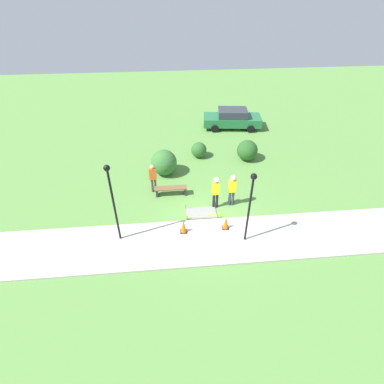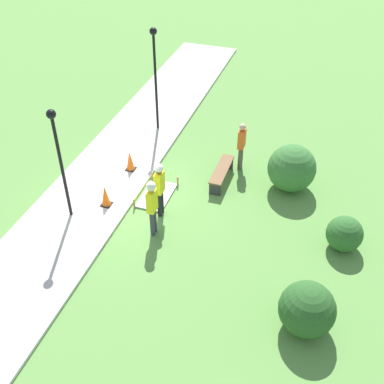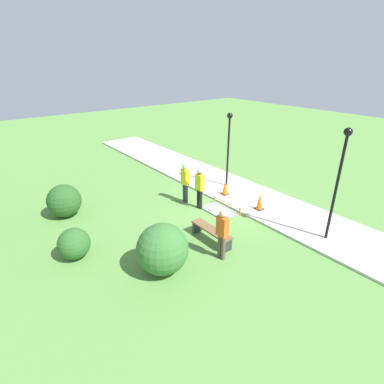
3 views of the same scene
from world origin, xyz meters
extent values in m
plane|color=#5B8E42|center=(0.00, 0.00, 0.00)|extent=(60.00, 60.00, 0.00)
cube|color=#BCB7AD|center=(0.00, -1.53, 0.05)|extent=(28.00, 3.06, 0.10)
cube|color=gray|center=(-0.50, 0.60, 0.03)|extent=(1.62, 0.94, 0.06)
cube|color=tan|center=(-1.30, 0.13, 0.18)|extent=(0.05, 0.05, 0.36)
cube|color=tan|center=(0.31, 0.13, 0.18)|extent=(0.05, 0.05, 0.36)
cube|color=tan|center=(-1.30, 1.07, 0.18)|extent=(0.05, 0.05, 0.36)
cube|color=tan|center=(0.31, 1.07, 0.18)|extent=(0.05, 0.05, 0.36)
cube|color=yellow|center=(-0.50, 0.13, 0.27)|extent=(1.62, 0.00, 0.04)
cube|color=black|center=(-1.55, -0.83, 0.11)|extent=(0.34, 0.34, 0.02)
cone|color=orange|center=(-1.55, -0.83, 0.49)|extent=(0.29, 0.29, 0.73)
cube|color=black|center=(0.56, -0.75, 0.11)|extent=(0.34, 0.34, 0.02)
cone|color=orange|center=(0.56, -0.75, 0.48)|extent=(0.29, 0.29, 0.72)
cube|color=#2D2D33|center=(-2.87, 2.45, 0.23)|extent=(0.12, 0.40, 0.45)
cube|color=#2D2D33|center=(-1.22, 2.45, 0.23)|extent=(0.12, 0.40, 0.45)
cube|color=brown|center=(-2.05, 2.45, 0.48)|extent=(1.85, 0.44, 0.06)
cylinder|color=black|center=(0.23, 1.07, 0.45)|extent=(0.14, 0.14, 0.91)
cylinder|color=black|center=(0.41, 1.07, 0.45)|extent=(0.14, 0.14, 0.91)
cube|color=yellow|center=(0.32, 1.07, 1.27)|extent=(0.40, 0.22, 0.72)
sphere|color=brown|center=(0.32, 1.07, 1.75)|extent=(0.25, 0.25, 0.25)
sphere|color=white|center=(0.32, 1.07, 1.82)|extent=(0.28, 0.28, 0.28)
cylinder|color=#383D47|center=(1.15, 1.19, 0.45)|extent=(0.14, 0.14, 0.91)
cylinder|color=#383D47|center=(1.33, 1.19, 0.45)|extent=(0.14, 0.14, 0.91)
cube|color=yellow|center=(1.24, 1.19, 1.27)|extent=(0.40, 0.22, 0.72)
sphere|color=tan|center=(1.24, 1.19, 1.75)|extent=(0.25, 0.25, 0.25)
sphere|color=white|center=(1.24, 1.19, 1.82)|extent=(0.28, 0.28, 0.28)
cylinder|color=brown|center=(-3.13, 2.88, 0.44)|extent=(0.14, 0.14, 0.89)
cylinder|color=brown|center=(-2.95, 2.88, 0.44)|extent=(0.14, 0.14, 0.89)
cube|color=#E55B1E|center=(-3.04, 2.88, 1.24)|extent=(0.40, 0.22, 0.70)
sphere|color=tan|center=(-3.04, 2.88, 1.71)|extent=(0.24, 0.24, 0.24)
cylinder|color=black|center=(1.35, -1.62, 1.86)|extent=(0.10, 0.10, 3.53)
sphere|color=black|center=(1.35, -1.62, 3.72)|extent=(0.28, 0.28, 0.28)
cylinder|color=black|center=(-4.65, -0.98, 2.05)|extent=(0.10, 0.10, 3.89)
sphere|color=black|center=(-4.65, -0.98, 4.09)|extent=(0.28, 0.28, 0.28)
sphere|color=#387033|center=(-2.39, 4.79, 0.82)|extent=(1.64, 1.64, 1.64)
sphere|color=#285623|center=(3.32, 6.08, 0.71)|extent=(1.41, 1.41, 1.41)
sphere|color=#2D6028|center=(0.06, 6.76, 0.54)|extent=(1.08, 1.08, 1.08)
camera|label=1|loc=(-2.17, -11.66, 10.51)|focal=28.00mm
camera|label=2|loc=(11.32, 5.76, 10.16)|focal=45.00mm
camera|label=3|loc=(-9.08, 8.86, 6.23)|focal=28.00mm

